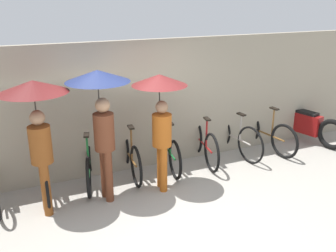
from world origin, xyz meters
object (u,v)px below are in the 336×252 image
parked_bicycle_6 (203,143)px  parked_bicycle_7 (234,136)px  pedestrian_leading (36,111)px  parked_bicycle_2 (44,171)px  pedestrian_trailing (160,103)px  motorcycle (305,124)px  parked_bicycle_8 (265,133)px  parked_bicycle_3 (89,164)px  parked_bicycle_4 (130,155)px  parked_bicycle_5 (168,149)px  pedestrian_center (100,101)px

parked_bicycle_6 → parked_bicycle_7: parked_bicycle_6 is taller
parked_bicycle_7 → pedestrian_leading: bearing=94.2°
parked_bicycle_2 → parked_bicycle_7: bearing=-86.0°
pedestrian_trailing → motorcycle: (3.85, 0.68, -1.12)m
parked_bicycle_8 → motorcycle: parked_bicycle_8 is taller
parked_bicycle_3 → pedestrian_leading: (-0.81, -0.58, 1.22)m
parked_bicycle_4 → parked_bicycle_6: (1.52, -0.03, 0.01)m
parked_bicycle_5 → pedestrian_leading: bearing=112.8°
parked_bicycle_2 → pedestrian_leading: bearing=178.1°
parked_bicycle_3 → parked_bicycle_6: bearing=-76.1°
parked_bicycle_4 → parked_bicycle_8: 3.03m
pedestrian_trailing → pedestrian_leading: bearing=-173.0°
parked_bicycle_5 → parked_bicycle_8: 2.27m
parked_bicycle_3 → parked_bicycle_8: (3.79, 0.00, 0.01)m
pedestrian_trailing → motorcycle: bearing=18.4°
parked_bicycle_4 → pedestrian_leading: 2.07m
pedestrian_trailing → parked_bicycle_4: bearing=125.5°
parked_bicycle_3 → pedestrian_center: bearing=-153.5°
parked_bicycle_8 → pedestrian_center: bearing=92.3°
parked_bicycle_5 → pedestrian_center: pedestrian_center is taller
pedestrian_center → parked_bicycle_8: bearing=2.5°
parked_bicycle_6 → parked_bicycle_7: (0.76, 0.05, 0.00)m
parked_bicycle_3 → parked_bicycle_7: 3.03m
parked_bicycle_3 → pedestrian_leading: bearing=139.8°
parked_bicycle_2 → parked_bicycle_8: (4.55, 0.02, -0.01)m
parked_bicycle_4 → parked_bicycle_7: 2.27m
parked_bicycle_8 → pedestrian_leading: pedestrian_leading is taller
pedestrian_leading → pedestrian_center: (0.94, 0.01, 0.05)m
parked_bicycle_3 → parked_bicycle_7: (3.03, 0.05, 0.03)m
parked_bicycle_8 → motorcycle: size_ratio=0.92×
pedestrian_leading → parked_bicycle_7: bearing=9.9°
parked_bicycle_6 → parked_bicycle_7: size_ratio=0.96×
parked_bicycle_2 → parked_bicycle_3: 0.76m
pedestrian_leading → parked_bicycle_5: bearing=15.3°
parked_bicycle_7 → pedestrian_center: (-2.90, -0.62, 1.24)m
parked_bicycle_2 → parked_bicycle_3: parked_bicycle_2 is taller
parked_bicycle_8 → motorcycle: 1.16m
parked_bicycle_8 → pedestrian_center: 3.91m
parked_bicycle_7 → motorcycle: parked_bicycle_7 is taller
parked_bicycle_7 → parked_bicycle_4: bearing=85.3°
parked_bicycle_4 → parked_bicycle_8: parked_bicycle_8 is taller
parked_bicycle_6 → parked_bicycle_8: (1.51, 0.00, -0.02)m
parked_bicycle_5 → pedestrian_leading: size_ratio=0.82×
parked_bicycle_6 → pedestrian_center: (-2.15, -0.57, 1.24)m
parked_bicycle_5 → parked_bicycle_7: size_ratio=0.95×
parked_bicycle_5 → motorcycle: parked_bicycle_5 is taller
pedestrian_center → pedestrian_trailing: size_ratio=1.07×
pedestrian_leading → parked_bicycle_3: bearing=36.4°
parked_bicycle_7 → pedestrian_leading: size_ratio=0.87×
parked_bicycle_4 → parked_bicycle_2: bearing=97.4°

